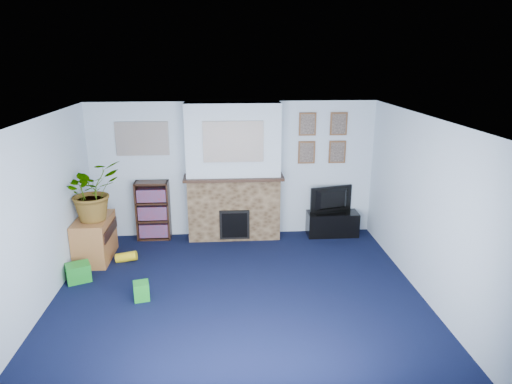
{
  "coord_description": "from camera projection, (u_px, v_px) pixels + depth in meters",
  "views": [
    {
      "loc": [
        -0.15,
        -5.6,
        3.16
      ],
      "look_at": [
        0.32,
        0.99,
        1.16
      ],
      "focal_mm": 32.0,
      "sensor_mm": 36.0,
      "label": 1
    }
  ],
  "objects": [
    {
      "name": "collage_main",
      "position": [
        233.0,
        142.0,
        7.51
      ],
      "size": [
        1.0,
        0.03,
        0.68
      ],
      "primitive_type": "cube",
      "color": "gray",
      "rests_on": "chimney_breast"
    },
    {
      "name": "collage_left",
      "position": [
        142.0,
        139.0,
        7.79
      ],
      "size": [
        0.9,
        0.03,
        0.58
      ],
      "primitive_type": "cube",
      "color": "gray",
      "rests_on": "wall_back"
    },
    {
      "name": "television",
      "position": [
        333.0,
        200.0,
        8.16
      ],
      "size": [
        0.81,
        0.31,
        0.46
      ],
      "primitive_type": "imported",
      "rotation": [
        0.0,
        0.0,
        3.4
      ],
      "color": "black",
      "rests_on": "tv_stand"
    },
    {
      "name": "wall_front",
      "position": [
        245.0,
        301.0,
        3.78
      ],
      "size": [
        5.0,
        0.04,
        2.4
      ],
      "primitive_type": "cube",
      "color": "silver",
      "rests_on": "ground"
    },
    {
      "name": "wall_left",
      "position": [
        39.0,
        216.0,
        5.76
      ],
      "size": [
        0.04,
        4.5,
        2.4
      ],
      "primitive_type": "cube",
      "color": "silver",
      "rests_on": "ground"
    },
    {
      "name": "wall_back",
      "position": [
        233.0,
        170.0,
        8.07
      ],
      "size": [
        5.0,
        0.04,
        2.4
      ],
      "primitive_type": "cube",
      "color": "silver",
      "rests_on": "ground"
    },
    {
      "name": "sideboard",
      "position": [
        95.0,
        238.0,
        7.26
      ],
      "size": [
        0.5,
        0.89,
        0.69
      ],
      "primitive_type": "cube",
      "color": "#985F30",
      "rests_on": "ground"
    },
    {
      "name": "bookshelf",
      "position": [
        153.0,
        212.0,
        8.04
      ],
      "size": [
        0.58,
        0.28,
        1.05
      ],
      "color": "black",
      "rests_on": "ground"
    },
    {
      "name": "toy_block",
      "position": [
        141.0,
        292.0,
        6.11
      ],
      "size": [
        0.24,
        0.24,
        0.25
      ],
      "primitive_type": "cube",
      "rotation": [
        0.0,
        0.0,
        0.22
      ],
      "color": "#198C26",
      "rests_on": "ground"
    },
    {
      "name": "green_crate",
      "position": [
        78.0,
        272.0,
        6.6
      ],
      "size": [
        0.41,
        0.37,
        0.26
      ],
      "primitive_type": "cube",
      "rotation": [
        0.0,
        0.0,
        0.42
      ],
      "color": "#198C26",
      "rests_on": "ground"
    },
    {
      "name": "portrait_tl",
      "position": [
        307.0,
        124.0,
        7.91
      ],
      "size": [
        0.3,
        0.03,
        0.4
      ],
      "primitive_type": "cube",
      "color": "brown",
      "rests_on": "wall_back"
    },
    {
      "name": "tv_stand",
      "position": [
        332.0,
        223.0,
        8.27
      ],
      "size": [
        0.91,
        0.38,
        0.43
      ],
      "primitive_type": "cube",
      "color": "black",
      "rests_on": "ground"
    },
    {
      "name": "mantel_candle",
      "position": [
        250.0,
        171.0,
        7.85
      ],
      "size": [
        0.05,
        0.05,
        0.16
      ],
      "primitive_type": "cylinder",
      "color": "#B2BFC6",
      "rests_on": "chimney_breast"
    },
    {
      "name": "portrait_br",
      "position": [
        337.0,
        152.0,
        8.09
      ],
      "size": [
        0.3,
        0.03,
        0.4
      ],
      "primitive_type": "cube",
      "color": "brown",
      "rests_on": "wall_back"
    },
    {
      "name": "portrait_tr",
      "position": [
        339.0,
        124.0,
        7.95
      ],
      "size": [
        0.3,
        0.03,
        0.4
      ],
      "primitive_type": "cube",
      "color": "brown",
      "rests_on": "wall_back"
    },
    {
      "name": "mantel_clock",
      "position": [
        231.0,
        172.0,
        7.83
      ],
      "size": [
        0.09,
        0.06,
        0.13
      ],
      "primitive_type": "cube",
      "color": "gold",
      "rests_on": "chimney_breast"
    },
    {
      "name": "toy_ball",
      "position": [
        82.0,
        266.0,
        6.91
      ],
      "size": [
        0.19,
        0.19,
        0.19
      ],
      "primitive_type": "sphere",
      "color": "blue",
      "rests_on": "ground"
    },
    {
      "name": "chimney_breast",
      "position": [
        234.0,
        174.0,
        7.88
      ],
      "size": [
        1.72,
        0.5,
        2.4
      ],
      "color": "brown",
      "rests_on": "ground"
    },
    {
      "name": "potted_plant",
      "position": [
        92.0,
        191.0,
        6.98
      ],
      "size": [
        1.1,
        1.1,
        0.93
      ],
      "primitive_type": "imported",
      "rotation": [
        0.0,
        0.0,
        0.8
      ],
      "color": "#26661E",
      "rests_on": "sideboard"
    },
    {
      "name": "mantel_can",
      "position": [
        274.0,
        172.0,
        7.88
      ],
      "size": [
        0.06,
        0.06,
        0.12
      ],
      "primitive_type": "cylinder",
      "color": "#198C26",
      "rests_on": "chimney_breast"
    },
    {
      "name": "portrait_bl",
      "position": [
        307.0,
        152.0,
        8.06
      ],
      "size": [
        0.3,
        0.03,
        0.4
      ],
      "primitive_type": "cube",
      "color": "brown",
      "rests_on": "wall_back"
    },
    {
      "name": "wall_right",
      "position": [
        424.0,
        207.0,
        6.09
      ],
      "size": [
        0.04,
        4.5,
        2.4
      ],
      "primitive_type": "cube",
      "color": "silver",
      "rests_on": "ground"
    },
    {
      "name": "ceiling",
      "position": [
        236.0,
        119.0,
        5.58
      ],
      "size": [
        5.0,
        4.5,
        0.01
      ],
      "primitive_type": "cube",
      "color": "white",
      "rests_on": "wall_back"
    },
    {
      "name": "toy_tube",
      "position": [
        126.0,
        257.0,
        7.26
      ],
      "size": [
        0.34,
        0.15,
        0.2
      ],
      "primitive_type": "cylinder",
      "rotation": [
        0.0,
        1.43,
        0.0
      ],
      "color": "yellow",
      "rests_on": "ground"
    },
    {
      "name": "mantel_teddy",
      "position": [
        199.0,
        173.0,
        7.79
      ],
      "size": [
        0.12,
        0.12,
        0.12
      ],
      "primitive_type": "sphere",
      "color": "slate",
      "rests_on": "chimney_breast"
    },
    {
      "name": "floor",
      "position": [
        238.0,
        294.0,
        6.27
      ],
      "size": [
        5.0,
        4.5,
        0.01
      ],
      "primitive_type": "cube",
      "color": "black",
      "rests_on": "ground"
    }
  ]
}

